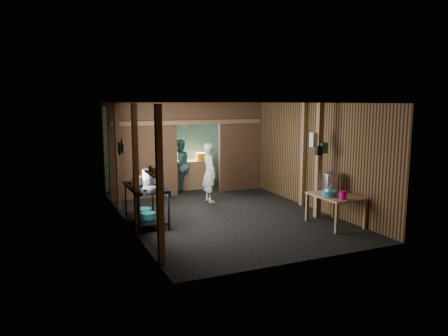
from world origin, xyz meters
name	(u,v)px	position (x,y,z in m)	size (l,w,h in m)	color
floor	(221,212)	(0.00, 0.00, 0.00)	(4.50, 7.00, 0.00)	black
ceiling	(221,103)	(0.00, 0.00, 2.60)	(4.50, 7.00, 0.00)	#282421
wall_back	(176,145)	(0.00, 3.50, 1.30)	(4.50, 0.00, 2.60)	brown
wall_front	(305,185)	(0.00, -3.50, 1.30)	(4.50, 0.00, 2.60)	brown
wall_left	(125,164)	(-2.25, 0.00, 1.30)	(0.00, 7.00, 2.60)	brown
wall_right	(301,154)	(2.25, 0.00, 1.30)	(0.00, 7.00, 2.60)	brown
partition_left	(144,151)	(-1.32, 2.20, 1.30)	(1.85, 0.10, 2.60)	brown
partition_right	(240,147)	(1.57, 2.20, 1.30)	(1.35, 0.10, 2.60)	brown
partition_header	(198,113)	(0.25, 2.20, 2.30)	(1.30, 0.10, 0.60)	brown
turquoise_panel	(177,146)	(0.00, 3.44, 1.25)	(4.40, 0.06, 2.50)	#6BC1B8
back_counter	(192,175)	(0.30, 2.95, 0.42)	(1.20, 0.50, 0.85)	olive
wall_clock	(185,125)	(0.25, 3.40, 1.90)	(0.20, 0.20, 0.03)	silver
post_left_a	(160,185)	(-2.18, -2.60, 1.30)	(0.10, 0.12, 2.60)	olive
post_left_b	(136,169)	(-2.18, -0.80, 1.30)	(0.10, 0.12, 2.60)	olive
post_left_c	(118,157)	(-2.18, 1.20, 1.30)	(0.10, 0.12, 2.60)	olive
post_right	(303,155)	(2.18, -0.20, 1.30)	(0.10, 0.12, 2.60)	olive
post_free	(319,161)	(1.85, -1.30, 1.30)	(0.12, 0.12, 2.60)	olive
cross_beam	(190,122)	(0.00, 2.15, 2.05)	(4.40, 0.12, 0.12)	olive
pan_lid_big	(122,146)	(-2.21, 0.40, 1.65)	(0.34, 0.34, 0.03)	gray
pan_lid_small	(119,149)	(-2.21, 0.80, 1.55)	(0.30, 0.30, 0.03)	black
wall_shelf	(154,174)	(-2.15, -2.10, 1.40)	(0.14, 0.80, 0.03)	olive
jar_white	(157,173)	(-2.15, -2.35, 1.47)	(0.07, 0.07, 0.10)	silver
jar_yellow	(153,170)	(-2.15, -2.10, 1.47)	(0.08, 0.08, 0.10)	#CF6B02
jar_green	(150,169)	(-2.15, -1.88, 1.47)	(0.06, 0.06, 0.10)	#1D5F2E
bag_white	(315,140)	(1.80, -1.22, 1.78)	(0.22, 0.15, 0.32)	silver
bag_green	(323,148)	(1.92, -1.36, 1.60)	(0.16, 0.12, 0.24)	#1D5F2E
bag_black	(319,151)	(1.78, -1.38, 1.55)	(0.14, 0.10, 0.20)	black
gas_range	(146,205)	(-1.88, -0.32, 0.42)	(0.74, 1.44, 0.85)	black
prep_table	(335,210)	(1.83, -1.98, 0.33)	(0.81, 1.11, 0.66)	#A67B63
stove_pot_large	(149,176)	(-1.71, 0.07, 0.98)	(0.30, 0.30, 0.31)	silver
stove_pot_med	(137,182)	(-2.05, -0.26, 0.94)	(0.26, 0.26, 0.22)	silver
frying_pan	(150,188)	(-1.88, -0.71, 0.87)	(0.29, 0.51, 0.07)	gray
blue_tub_front	(148,216)	(-1.88, -0.47, 0.23)	(0.32, 0.32, 0.13)	teal
blue_tub_back	(144,212)	(-1.88, -0.10, 0.23)	(0.33, 0.33, 0.13)	teal
stock_pot	(331,183)	(1.93, -1.67, 0.86)	(0.37, 0.37, 0.44)	silver
wash_basin	(329,193)	(1.64, -2.01, 0.71)	(0.31, 0.31, 0.12)	teal
pink_bucket	(343,195)	(1.70, -2.37, 0.74)	(0.15, 0.15, 0.18)	#EA0969
knife	(351,200)	(1.82, -2.47, 0.66)	(0.30, 0.04, 0.01)	silver
yellow_tub	(202,157)	(0.66, 2.95, 0.96)	(0.40, 0.40, 0.22)	#CF6B02
red_cup	(185,159)	(0.10, 2.95, 0.91)	(0.11, 0.11, 0.12)	#BB2D00
cook	(210,173)	(0.16, 1.12, 0.78)	(0.57, 0.37, 1.56)	beige
worker_back	(180,165)	(-0.11, 2.84, 0.77)	(0.75, 0.58, 1.54)	teal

